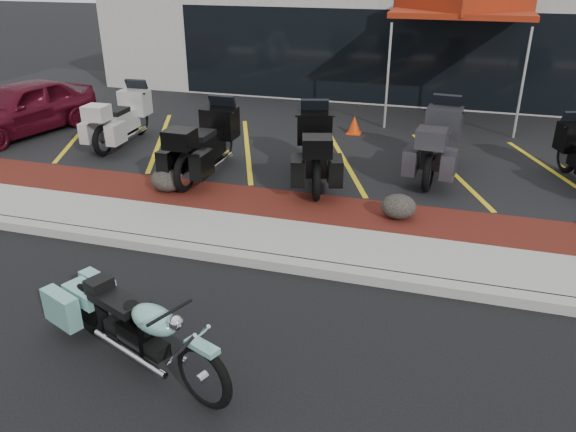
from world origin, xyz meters
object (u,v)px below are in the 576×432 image
(parked_car, at_px, (21,108))
(hero_cruiser, at_px, (204,367))
(touring_white, at_px, (138,107))
(popup_canopy, at_px, (462,7))
(traffic_cone, at_px, (354,125))

(parked_car, bearing_deg, hero_cruiser, -28.84)
(hero_cruiser, distance_m, touring_white, 9.40)
(hero_cruiser, xyz_separation_m, parked_car, (-7.97, 7.09, 0.30))
(touring_white, xyz_separation_m, popup_canopy, (7.17, 3.86, 2.14))
(touring_white, height_order, parked_car, touring_white)
(touring_white, height_order, popup_canopy, popup_canopy)
(hero_cruiser, bearing_deg, touring_white, 145.75)
(popup_canopy, bearing_deg, touring_white, -147.39)
(parked_car, relative_size, traffic_cone, 8.62)
(parked_car, xyz_separation_m, popup_canopy, (9.93, 4.59, 2.17))
(hero_cruiser, relative_size, touring_white, 1.19)
(traffic_cone, distance_m, popup_canopy, 4.10)
(touring_white, xyz_separation_m, traffic_cone, (4.97, 1.56, -0.45))
(touring_white, height_order, traffic_cone, touring_white)
(traffic_cone, bearing_deg, touring_white, -162.54)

